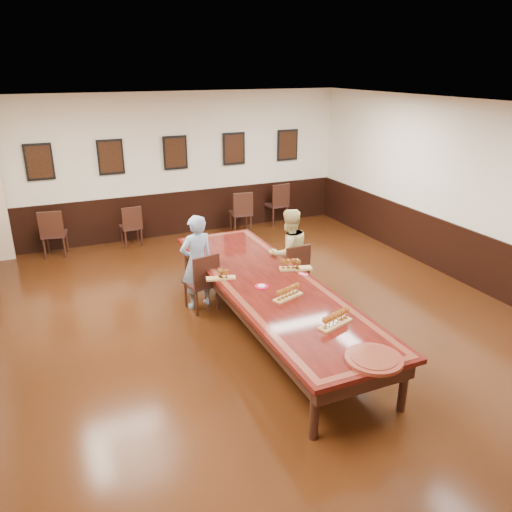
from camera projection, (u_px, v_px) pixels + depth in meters
name	position (u px, v px, depth m)	size (l,w,h in m)	color
floor	(269.00, 329.00, 7.52)	(8.00, 10.00, 0.02)	black
ceiling	(272.00, 108.00, 6.37)	(8.00, 10.00, 0.02)	white
wall_back	(175.00, 166.00, 11.22)	(8.00, 0.02, 3.20)	beige
wall_right	(484.00, 199.00, 8.46)	(0.02, 10.00, 3.20)	beige
chair_man	(201.00, 281.00, 7.98)	(0.46, 0.50, 0.98)	black
chair_woman	(291.00, 269.00, 8.44)	(0.45, 0.49, 0.97)	black
spare_chair_a	(54.00, 232.00, 10.25)	(0.47, 0.51, 1.00)	black
spare_chair_b	(131.00, 225.00, 10.86)	(0.42, 0.46, 0.91)	black
spare_chair_c	(241.00, 212.00, 11.70)	(0.47, 0.51, 1.00)	black
spare_chair_d	(276.00, 203.00, 12.36)	(0.48, 0.52, 1.03)	black
person_man	(197.00, 262.00, 7.95)	(0.57, 0.37, 1.56)	#4570AE
person_woman	(289.00, 252.00, 8.43)	(0.75, 0.58, 1.51)	beige
pink_phone	(303.00, 274.00, 7.55)	(0.07, 0.14, 0.01)	#F3519A
wainscoting	(270.00, 299.00, 7.34)	(8.00, 10.00, 1.00)	black
conference_table	(270.00, 292.00, 7.30)	(1.40, 5.00, 0.76)	#320908
posters	(175.00, 153.00, 11.05)	(6.14, 0.04, 0.74)	black
flight_a	(221.00, 274.00, 7.37)	(0.45, 0.24, 0.16)	#B08549
flight_b	(293.00, 265.00, 7.69)	(0.52, 0.29, 0.19)	#B08549
flight_c	(288.00, 293.00, 6.76)	(0.48, 0.29, 0.17)	#B08549
flight_d	(336.00, 319.00, 6.05)	(0.51, 0.30, 0.18)	#B08549
red_plate_grp	(262.00, 287.00, 7.12)	(0.20, 0.20, 0.03)	red
carved_platter	(374.00, 359.00, 5.34)	(0.75, 0.75, 0.05)	maroon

